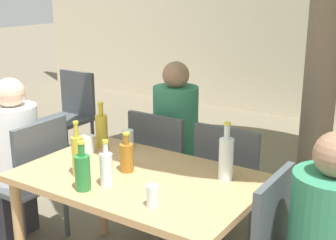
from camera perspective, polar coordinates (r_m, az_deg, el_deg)
name	(u,v)px	position (r m, az deg, el deg)	size (l,w,h in m)	color
dining_table_front	(139,189)	(2.68, -3.56, -8.40)	(1.34, 0.86, 0.73)	tan
patio_chair_0	(32,176)	(3.31, -16.24, -6.52)	(0.44, 0.44, 0.91)	#474C51
patio_chair_2	(164,164)	(3.37, -0.44, -5.41)	(0.44, 0.44, 0.91)	#474C51
patio_chair_3	(232,181)	(3.13, 7.85, -7.36)	(0.44, 0.44, 0.91)	#474C51
patio_chair_4	(71,111)	(4.85, -11.78, 1.07)	(0.44, 0.44, 0.91)	#474C51
person_seated_0	(9,168)	(3.49, -18.83, -5.52)	(0.56, 0.33, 1.17)	#383842
person_seated_2	(182,150)	(3.54, 1.66, -3.69)	(0.33, 0.56, 1.24)	#383842
green_bottle_0	(82,171)	(2.47, -10.38, -6.16)	(0.08, 0.08, 0.27)	#287A38
water_bottle_1	(226,157)	(2.57, 7.09, -4.54)	(0.08, 0.08, 0.32)	silver
oil_cruet_2	(77,155)	(2.64, -10.98, -4.19)	(0.06, 0.06, 0.32)	gold
oil_cruet_3	(102,129)	(3.09, -8.10, -1.13)	(0.08, 0.08, 0.30)	gold
amber_bottle_4	(127,156)	(2.67, -5.07, -4.45)	(0.08, 0.08, 0.23)	#9E661E
water_bottle_5	(106,168)	(2.50, -7.54, -5.87)	(0.07, 0.07, 0.26)	silver
drinking_glass_0	(88,144)	(3.01, -9.71, -2.90)	(0.08, 0.08, 0.11)	silver
drinking_glass_1	(153,196)	(2.27, -1.87, -9.26)	(0.06, 0.06, 0.11)	silver
drinking_glass_2	(128,138)	(3.09, -4.88, -2.22)	(0.07, 0.07, 0.11)	white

